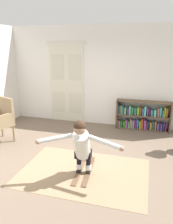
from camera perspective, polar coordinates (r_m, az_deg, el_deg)
name	(u,v)px	position (r m, az deg, el deg)	size (l,w,h in m)	color
ground_plane	(80,164)	(4.67, -1.79, -13.10)	(7.20, 7.20, 0.00)	#6E5C4C
back_wall	(106,77)	(6.64, 4.96, 9.02)	(6.00, 0.10, 2.90)	silver
double_door	(67,83)	(6.95, -5.11, 7.51)	(1.22, 0.05, 2.45)	beige
rug	(84,172)	(4.39, -0.72, -15.12)	(2.39, 1.66, 0.01)	#8F7457
bookshelf	(142,117)	(6.55, 13.99, -1.17)	(1.51, 0.30, 0.83)	brown
wicker_chair	(0,119)	(5.88, -21.30, -1.72)	(0.78, 0.78, 1.10)	#8C7554
skis_pair	(84,170)	(4.41, -0.63, -14.70)	(0.36, 1.00, 0.07)	brown
person_skier	(82,144)	(3.93, -1.26, -8.19)	(1.48, 0.65, 1.07)	white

